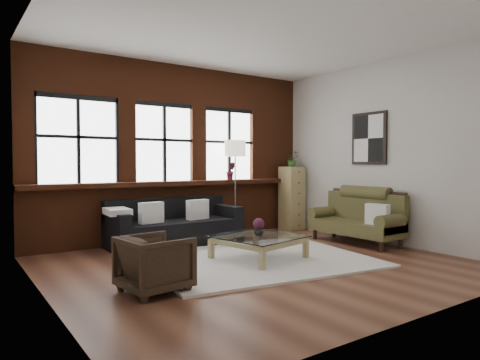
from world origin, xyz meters
TOP-DOWN VIEW (x-y plane):
  - floor at (0.00, 0.00)m, footprint 5.50×5.50m
  - ceiling at (0.00, 0.00)m, footprint 5.50×5.50m
  - wall_back at (0.00, 2.50)m, footprint 5.50×0.00m
  - wall_front at (0.00, -2.50)m, footprint 5.50×0.00m
  - wall_left at (-2.75, 0.00)m, footprint 0.00×5.00m
  - wall_right at (2.75, 0.00)m, footprint 0.00×5.00m
  - brick_backwall at (0.00, 2.44)m, footprint 5.50×0.12m
  - sill_ledge at (0.00, 2.35)m, footprint 5.50×0.30m
  - window_left at (-1.80, 2.45)m, footprint 1.38×0.10m
  - window_mid at (-0.30, 2.45)m, footprint 1.38×0.10m
  - window_right at (1.10, 2.45)m, footprint 1.38×0.10m
  - wall_poster at (2.72, 0.30)m, footprint 0.05×0.74m
  - shag_rug at (0.10, 0.15)m, footprint 3.40×2.84m
  - dark_sofa at (-0.34, 1.90)m, footprint 2.26×0.91m
  - pillow_a at (-0.83, 1.80)m, footprint 0.41×0.18m
  - pillow_b at (0.03, 1.80)m, footprint 0.42×0.20m
  - vintage_settee at (2.30, 0.24)m, footprint 0.76×1.71m
  - pillow_settee at (2.22, -0.28)m, footprint 0.19×0.40m
  - armchair at (-1.72, -0.40)m, footprint 0.76×0.74m
  - coffee_table at (0.14, 0.18)m, footprint 1.29×1.29m
  - vase at (0.14, 0.18)m, footprint 0.16×0.16m
  - flowers at (0.14, 0.18)m, footprint 0.17×0.17m
  - drawer_chest at (2.46, 2.09)m, footprint 0.41×0.41m
  - potted_plant_top at (2.46, 2.09)m, footprint 0.30×0.27m
  - floor_lamp at (0.99, 2.05)m, footprint 0.40×0.40m
  - sill_plant at (1.07, 2.32)m, footprint 0.24×0.22m

SIDE VIEW (x-z plane):
  - floor at x=0.00m, z-range 0.00..0.00m
  - shag_rug at x=0.10m, z-range 0.00..0.03m
  - coffee_table at x=0.14m, z-range -0.01..0.36m
  - armchair at x=-1.72m, z-range 0.00..0.63m
  - dark_sofa at x=-0.34m, z-range 0.00..0.82m
  - vase at x=0.14m, z-range 0.36..0.49m
  - vintage_settee at x=2.30m, z-range 0.00..0.91m
  - flowers at x=0.14m, z-range 0.44..0.61m
  - pillow_settee at x=2.22m, z-range 0.40..0.74m
  - pillow_a at x=-0.83m, z-range 0.43..0.77m
  - pillow_b at x=0.03m, z-range 0.43..0.77m
  - drawer_chest at x=2.46m, z-range 0.00..1.33m
  - floor_lamp at x=0.99m, z-range 0.00..1.99m
  - sill_ledge at x=0.00m, z-range 1.00..1.08m
  - sill_plant at x=1.07m, z-range 1.08..1.43m
  - potted_plant_top at x=2.46m, z-range 1.33..1.65m
  - wall_back at x=0.00m, z-range -1.15..4.35m
  - wall_front at x=0.00m, z-range -1.15..4.35m
  - wall_left at x=-2.75m, z-range -0.90..4.10m
  - wall_right at x=2.75m, z-range -0.90..4.10m
  - brick_backwall at x=0.00m, z-range 0.00..3.20m
  - window_left at x=-1.80m, z-range 1.00..2.50m
  - window_mid at x=-0.30m, z-range 1.00..2.50m
  - window_right at x=1.10m, z-range 1.00..2.50m
  - wall_poster at x=2.72m, z-range 1.38..2.32m
  - ceiling at x=0.00m, z-range 3.20..3.20m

